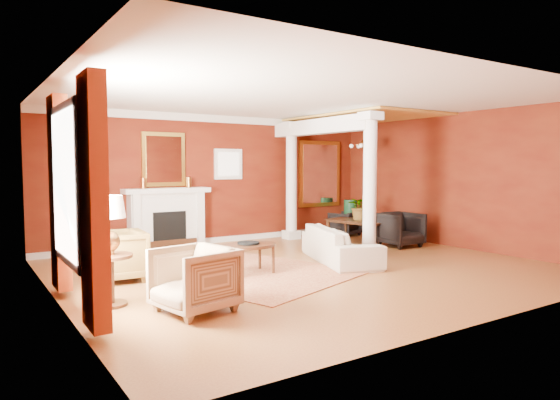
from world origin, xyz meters
TOP-DOWN VIEW (x-y plane):
  - ground at (0.00, 0.00)m, footprint 8.00×8.00m
  - room_shell at (0.00, 0.00)m, footprint 8.04×7.04m
  - fireplace at (-1.30, 3.32)m, footprint 1.85×0.42m
  - overmantel_mirror at (-1.30, 3.45)m, footprint 0.95×0.07m
  - flank_window_left at (-2.85, 3.46)m, footprint 0.70×0.07m
  - flank_window_right at (0.25, 3.46)m, footprint 0.70×0.07m
  - left_window at (-3.89, -0.60)m, footprint 0.21×2.55m
  - column_front at (1.70, 0.30)m, footprint 0.36×0.36m
  - column_back at (1.70, 3.00)m, footprint 0.36×0.36m
  - header_beam at (1.70, 1.90)m, footprint 0.30×3.20m
  - amber_ceiling at (2.85, 1.75)m, footprint 2.30×3.40m
  - dining_mirror at (2.90, 3.45)m, footprint 1.30×0.07m
  - chandelier at (2.90, 1.80)m, footprint 0.60×0.62m
  - crown_trim at (0.00, 3.46)m, footprint 8.00×0.08m
  - base_trim at (0.00, 3.46)m, footprint 8.00×0.08m
  - rug at (-1.12, 0.42)m, footprint 3.70×4.25m
  - sofa at (0.86, 0.17)m, footprint 1.30×2.24m
  - armchair_leopard at (-3.03, 0.84)m, footprint 0.85×0.90m
  - armchair_stripe at (-2.67, -1.31)m, footprint 0.95×0.99m
  - coffee_table at (-1.09, 0.15)m, footprint 0.97×0.97m
  - coffee_book at (-1.16, 0.18)m, footprint 0.15×0.10m
  - side_table at (-3.46, -0.50)m, footprint 0.56×0.56m
  - dining_table at (2.74, 1.72)m, footprint 0.76×1.52m
  - dining_chair_near at (3.06, 0.77)m, footprint 0.81×0.76m
  - dining_chair_far at (3.16, 2.73)m, footprint 0.78×0.75m
  - green_urn at (3.50, 2.92)m, footprint 0.37×0.37m
  - potted_plant at (2.75, 1.74)m, footprint 0.76×0.79m

SIDE VIEW (x-z plane):
  - ground at x=0.00m, z-range 0.00..0.00m
  - rug at x=-1.12m, z-range 0.00..0.01m
  - base_trim at x=0.00m, z-range 0.00..0.12m
  - dining_chair_far at x=3.16m, z-range 0.00..0.66m
  - green_urn at x=3.50m, z-range -0.10..0.80m
  - dining_table at x=2.74m, z-range 0.00..0.81m
  - dining_chair_near at x=3.06m, z-range 0.00..0.82m
  - sofa at x=0.86m, z-range 0.00..0.84m
  - armchair_leopard at x=-3.03m, z-range 0.00..0.86m
  - armchair_stripe at x=-2.67m, z-range 0.00..0.87m
  - coffee_table at x=-1.09m, z-range 0.20..0.69m
  - coffee_book at x=-1.16m, z-range 0.49..0.72m
  - fireplace at x=-1.30m, z-range 0.00..1.29m
  - side_table at x=-3.46m, z-range 0.23..1.63m
  - potted_plant at x=2.75m, z-range 0.81..1.31m
  - left_window at x=-3.89m, z-range 0.12..2.72m
  - column_front at x=1.70m, z-range 0.03..2.83m
  - column_back at x=1.70m, z-range 0.03..2.83m
  - dining_mirror at x=2.90m, z-range 0.70..2.40m
  - flank_window_left at x=-2.85m, z-range 1.45..2.15m
  - flank_window_right at x=0.25m, z-range 1.45..2.15m
  - overmantel_mirror at x=-1.30m, z-range 1.33..2.47m
  - room_shell at x=0.00m, z-range 0.56..3.48m
  - chandelier at x=2.90m, z-range 1.87..2.62m
  - header_beam at x=1.70m, z-range 2.46..2.78m
  - crown_trim at x=0.00m, z-range 2.74..2.90m
  - amber_ceiling at x=2.85m, z-range 2.85..2.89m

